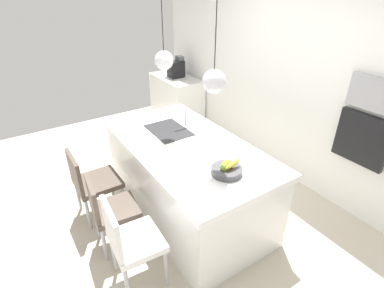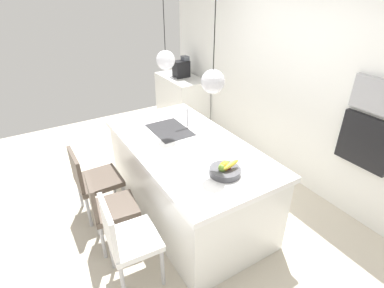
{
  "view_description": "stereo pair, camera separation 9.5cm",
  "coord_description": "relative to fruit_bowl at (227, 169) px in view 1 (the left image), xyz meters",
  "views": [
    {
      "loc": [
        2.37,
        -1.49,
        2.47
      ],
      "look_at": [
        0.1,
        0.0,
        0.97
      ],
      "focal_mm": 27.95,
      "sensor_mm": 36.0,
      "label": 1
    },
    {
      "loc": [
        2.42,
        -1.41,
        2.47
      ],
      "look_at": [
        0.1,
        0.0,
        0.97
      ],
      "focal_mm": 27.95,
      "sensor_mm": 36.0,
      "label": 2
    }
  ],
  "objects": [
    {
      "name": "kitchen_island",
      "position": [
        -0.66,
        -0.01,
        -0.5
      ],
      "size": [
        2.11,
        1.13,
        0.92
      ],
      "color": "white",
      "rests_on": "ground"
    },
    {
      "name": "pendant_light_left",
      "position": [
        -1.1,
        -0.01,
        0.76
      ],
      "size": [
        0.2,
        0.2,
        0.8
      ],
      "color": "silver"
    },
    {
      "name": "pendant_light_right",
      "position": [
        -0.23,
        -0.01,
        0.76
      ],
      "size": [
        0.2,
        0.2,
        0.8
      ],
      "color": "silver"
    },
    {
      "name": "side_counter",
      "position": [
        -3.06,
        1.27,
        -0.54
      ],
      "size": [
        1.1,
        0.6,
        0.86
      ],
      "primitive_type": "cube",
      "color": "white",
      "rests_on": "ground"
    },
    {
      "name": "floor",
      "position": [
        -0.66,
        -0.01,
        -0.96
      ],
      "size": [
        6.6,
        6.6,
        0.0
      ],
      "primitive_type": "plane",
      "color": "beige",
      "rests_on": "ground"
    },
    {
      "name": "sink_basin",
      "position": [
        -1.06,
        -0.01,
        -0.05
      ],
      "size": [
        0.56,
        0.4,
        0.02
      ],
      "primitive_type": "cube",
      "color": "#2D2D30",
      "rests_on": "kitchen_island"
    },
    {
      "name": "faucet",
      "position": [
        -1.06,
        0.2,
        0.1
      ],
      "size": [
        0.02,
        0.17,
        0.22
      ],
      "color": "silver",
      "rests_on": "kitchen_island"
    },
    {
      "name": "coffee_machine",
      "position": [
        -3.05,
        1.27,
        0.05
      ],
      "size": [
        0.2,
        0.35,
        0.38
      ],
      "color": "black",
      "rests_on": "side_counter"
    },
    {
      "name": "oven",
      "position": [
        0.35,
        1.57,
        0.01
      ],
      "size": [
        0.56,
        0.08,
        0.56
      ],
      "primitive_type": "cube",
      "color": "black",
      "rests_on": "back_wall"
    },
    {
      "name": "chair_far",
      "position": [
        -0.12,
        -0.94,
        -0.44
      ],
      "size": [
        0.47,
        0.45,
        0.91
      ],
      "color": "white",
      "rests_on": "ground"
    },
    {
      "name": "fruit_bowl",
      "position": [
        0.0,
        0.0,
        0.0
      ],
      "size": [
        0.29,
        0.29,
        0.15
      ],
      "color": "#4C4C51",
      "rests_on": "kitchen_island"
    },
    {
      "name": "chair_middle",
      "position": [
        -0.64,
        -0.94,
        -0.49
      ],
      "size": [
        0.45,
        0.47,
        0.83
      ],
      "color": "brown",
      "rests_on": "ground"
    },
    {
      "name": "back_wall",
      "position": [
        -0.66,
        1.64,
        0.34
      ],
      "size": [
        6.0,
        0.1,
        2.6
      ],
      "primitive_type": "cube",
      "color": "white",
      "rests_on": "ground"
    },
    {
      "name": "chair_near",
      "position": [
        -1.2,
        -0.95,
        -0.48
      ],
      "size": [
        0.47,
        0.48,
        0.85
      ],
      "color": "brown",
      "rests_on": "ground"
    },
    {
      "name": "microwave",
      "position": [
        0.35,
        1.57,
        0.51
      ],
      "size": [
        0.54,
        0.08,
        0.34
      ],
      "primitive_type": "cube",
      "color": "#9E9EA3",
      "rests_on": "back_wall"
    }
  ]
}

